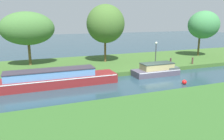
{
  "coord_description": "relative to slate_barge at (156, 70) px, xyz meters",
  "views": [
    {
      "loc": [
        -10.41,
        -16.39,
        5.38
      ],
      "look_at": [
        -3.52,
        1.2,
        0.9
      ],
      "focal_mm": 35.28,
      "sensor_mm": 36.0,
      "label": 1
    }
  ],
  "objects": [
    {
      "name": "willow_tree_centre",
      "position": [
        -2.98,
        6.08,
        4.22
      ],
      "size": [
        4.29,
        4.12,
        6.48
      ],
      "color": "brown",
      "rests_on": "riverbank_far"
    },
    {
      "name": "ground_plane",
      "position": [
        -1.07,
        -1.2,
        -0.52
      ],
      "size": [
        120.0,
        120.0,
        0.0
      ],
      "primitive_type": "plane",
      "color": "#233D49"
    },
    {
      "name": "maroon_narrowboat",
      "position": [
        -9.31,
        -0.0,
        0.1
      ],
      "size": [
        9.22,
        2.04,
        1.4
      ],
      "color": "maroon",
      "rests_on": "ground_plane"
    },
    {
      "name": "willow_tree_right",
      "position": [
        10.15,
        5.08,
        3.99
      ],
      "size": [
        4.3,
        3.46,
        5.89
      ],
      "color": "brown",
      "rests_on": "riverbank_far"
    },
    {
      "name": "lamp_post",
      "position": [
        1.62,
        2.77,
        1.47
      ],
      "size": [
        0.24,
        0.24,
        2.47
      ],
      "color": "#333338",
      "rests_on": "riverbank_far"
    },
    {
      "name": "riverbank_far",
      "position": [
        -1.07,
        5.8,
        -0.32
      ],
      "size": [
        72.0,
        10.0,
        0.4
      ],
      "primitive_type": "cube",
      "color": "#395E27",
      "rests_on": "ground_plane"
    },
    {
      "name": "slate_barge",
      "position": [
        0.0,
        0.0,
        0.0
      ],
      "size": [
        4.49,
        1.79,
        1.2
      ],
      "color": "#484352",
      "rests_on": "ground_plane"
    },
    {
      "name": "mooring_post_far",
      "position": [
        5.59,
        1.48,
        0.24
      ],
      "size": [
        0.19,
        0.19,
        0.72
      ],
      "primitive_type": "cylinder",
      "color": "#50372D",
      "rests_on": "riverbank_far"
    },
    {
      "name": "willow_tree_left",
      "position": [
        -11.21,
        7.05,
        3.8
      ],
      "size": [
        5.48,
        3.56,
        5.64
      ],
      "color": "brown",
      "rests_on": "riverbank_far"
    },
    {
      "name": "channel_buoy",
      "position": [
        0.49,
        -3.47,
        -0.32
      ],
      "size": [
        0.39,
        0.39,
        0.39
      ],
      "primitive_type": "sphere",
      "color": "red",
      "rests_on": "ground_plane"
    },
    {
      "name": "mooring_post_near",
      "position": [
        2.68,
        1.48,
        0.31
      ],
      "size": [
        0.18,
        0.18,
        0.85
      ],
      "primitive_type": "cylinder",
      "color": "#492F32",
      "rests_on": "riverbank_far"
    }
  ]
}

